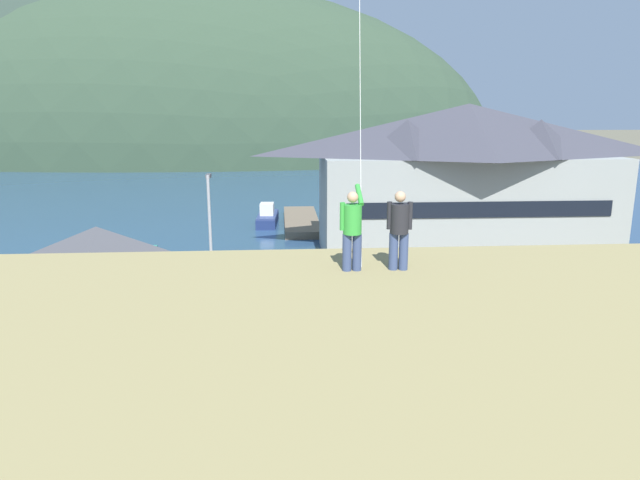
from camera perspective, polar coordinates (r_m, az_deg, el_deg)
name	(u,v)px	position (r m, az deg, el deg)	size (l,w,h in m)	color
ground_plane	(322,391)	(22.76, 0.23, -15.06)	(600.00, 600.00, 0.00)	#66604C
parking_lot_pad	(314,340)	(27.25, -0.56, -10.04)	(40.00, 20.00, 0.10)	gray
bay_water	(291,188)	(80.76, -2.93, 5.32)	(360.00, 84.00, 0.03)	navy
far_hill_east_peak	(129,159)	(137.13, -18.75, 7.78)	(147.93, 48.95, 76.26)	#2D3D33
far_hill_center_saddle	(192,159)	(132.64, -12.83, 7.99)	(139.49, 57.54, 75.33)	#334733
harbor_lodge	(466,176)	(43.72, 14.53, 6.30)	(22.75, 9.29, 11.21)	#999E99
storage_shed_near_lot	(100,277)	(29.81, -21.35, -3.49)	(5.81, 5.16, 5.24)	#338475
wharf_dock	(301,221)	(54.08, -1.92, 1.91)	(3.20, 13.21, 0.70)	#70604C
moored_boat_wharfside	(267,217)	(54.23, -5.34, 2.29)	(2.10, 5.71, 2.16)	navy
parked_car_back_row_left	(404,314)	(27.79, 8.47, -7.46)	(4.35, 2.36, 1.82)	black
parked_car_front_row_red	(626,303)	(33.08, 28.54, -5.60)	(4.35, 2.36, 1.82)	slate
parked_car_corner_spot	(527,358)	(24.35, 20.24, -11.18)	(4.33, 2.31, 1.82)	#B28923
parked_car_mid_row_far	(233,317)	(27.43, -8.80, -7.76)	(4.33, 2.31, 1.82)	black
parked_car_back_row_right	(233,367)	(22.48, -8.82, -12.57)	(4.35, 2.36, 1.82)	#236633
parking_light_pole	(210,231)	(31.50, -11.05, 0.93)	(0.24, 0.78, 7.24)	#ADADB2
person_kite_flyer	(352,228)	(12.15, 3.28, 1.23)	(0.51, 0.67, 1.86)	#384770
person_companion	(399,228)	(12.32, 8.02, 1.21)	(0.55, 0.40, 1.74)	#384770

